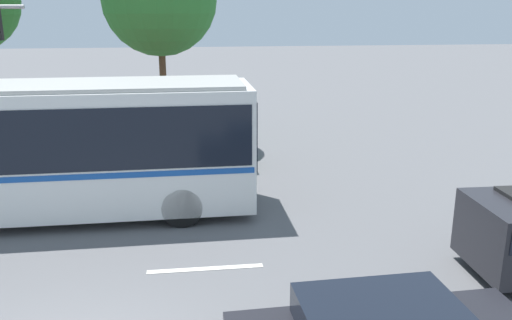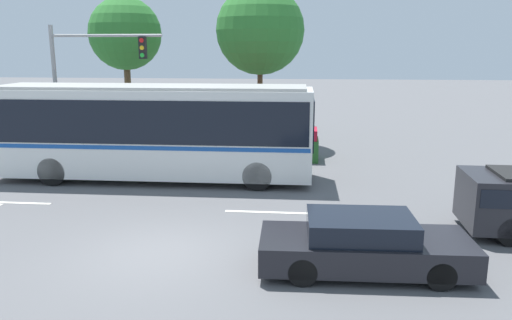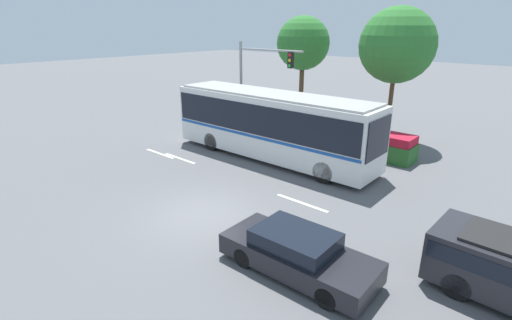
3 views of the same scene
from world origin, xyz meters
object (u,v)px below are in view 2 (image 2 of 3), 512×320
Objects in this scene: city_bus at (153,127)px; street_tree_left at (125,34)px; traffic_light_pole at (83,72)px; street_tree_centre at (260,30)px; sedan_foreground at (364,245)px.

city_bus is 1.58× the size of street_tree_left.
street_tree_centre reaches higher than traffic_light_pole.
street_tree_centre reaches higher than sedan_foreground.
traffic_light_pole is 4.99m from street_tree_left.
city_bus is at bearing -64.94° from street_tree_left.
street_tree_centre is at bearing 65.05° from city_bus.
city_bus is 2.03× the size of traffic_light_pole.
traffic_light_pole is 8.37m from street_tree_centre.
sedan_foreground is at bearing -44.27° from traffic_light_pole.
street_tree_left reaches higher than traffic_light_pole.
street_tree_left reaches higher than sedan_foreground.
sedan_foreground is at bearing -76.11° from street_tree_centre.
traffic_light_pole is at bearing -151.89° from street_tree_centre.
street_tree_left reaches higher than city_bus.
street_tree_centre is (-3.55, 14.34, 4.98)m from sedan_foreground.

